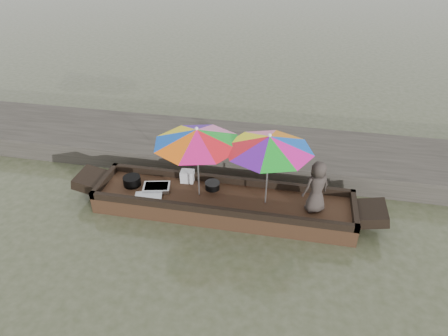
% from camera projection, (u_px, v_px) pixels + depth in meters
% --- Properties ---
extents(water, '(80.00, 80.00, 0.00)m').
position_uv_depth(water, '(223.00, 211.00, 8.36)').
color(water, '#3B4227').
rests_on(water, ground).
extents(dock, '(22.00, 2.20, 0.50)m').
position_uv_depth(dock, '(240.00, 150.00, 10.05)').
color(dock, '#2D2B26').
rests_on(dock, ground).
extents(boat_hull, '(5.30, 1.20, 0.35)m').
position_uv_depth(boat_hull, '(223.00, 204.00, 8.27)').
color(boat_hull, '#311E15').
rests_on(boat_hull, water).
extents(cooking_pot, '(0.37, 0.37, 0.20)m').
position_uv_depth(cooking_pot, '(132.00, 181.00, 8.51)').
color(cooking_pot, black).
rests_on(cooking_pot, boat_hull).
extents(tray_crayfish, '(0.62, 0.49, 0.09)m').
position_uv_depth(tray_crayfish, '(157.00, 188.00, 8.39)').
color(tray_crayfish, silver).
rests_on(tray_crayfish, boat_hull).
extents(tray_scallop, '(0.63, 0.50, 0.06)m').
position_uv_depth(tray_scallop, '(148.00, 198.00, 8.12)').
color(tray_scallop, silver).
rests_on(tray_scallop, boat_hull).
extents(charcoal_grill, '(0.30, 0.30, 0.14)m').
position_uv_depth(charcoal_grill, '(212.00, 186.00, 8.40)').
color(charcoal_grill, black).
rests_on(charcoal_grill, boat_hull).
extents(supply_bag, '(0.29, 0.24, 0.26)m').
position_uv_depth(supply_bag, '(187.00, 176.00, 8.61)').
color(supply_bag, silver).
rests_on(supply_bag, boat_hull).
extents(vendor, '(0.64, 0.57, 1.09)m').
position_uv_depth(vendor, '(317.00, 187.00, 7.54)').
color(vendor, '#332C28').
rests_on(vendor, boat_hull).
extents(umbrella_bow, '(1.94, 1.94, 1.55)m').
position_uv_depth(umbrella_bow, '(198.00, 163.00, 7.85)').
color(umbrella_bow, green).
rests_on(umbrella_bow, boat_hull).
extents(umbrella_stern, '(1.81, 1.81, 1.55)m').
position_uv_depth(umbrella_stern, '(267.00, 170.00, 7.62)').
color(umbrella_stern, blue).
rests_on(umbrella_stern, boat_hull).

